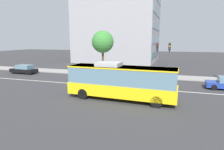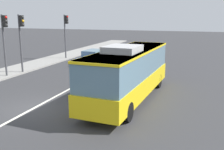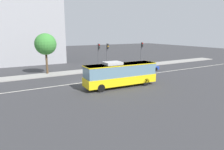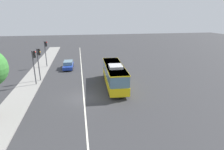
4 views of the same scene
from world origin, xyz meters
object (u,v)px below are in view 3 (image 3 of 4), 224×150
object	(u,v)px
transit_bus	(120,74)
traffic_light_mid_block	(99,52)
street_tree_kerbside_left	(46,44)
traffic_light_near_corner	(142,50)
sedan_blue	(147,67)
traffic_light_far_corner	(107,52)

from	to	relation	value
transit_bus	traffic_light_mid_block	size ratio (longest dim) A/B	1.95
transit_bus	street_tree_kerbside_left	bearing A→B (deg)	119.37
traffic_light_near_corner	street_tree_kerbside_left	xyz separation A→B (m)	(-19.10, 2.12, 1.65)
traffic_light_mid_block	traffic_light_near_corner	bearing A→B (deg)	88.40
traffic_light_near_corner	traffic_light_mid_block	world-z (taller)	same
sedan_blue	transit_bus	bearing A→B (deg)	35.44
sedan_blue	street_tree_kerbside_left	xyz separation A→B (m)	(-17.32, 6.27, 4.49)
traffic_light_near_corner	traffic_light_mid_block	distance (m)	10.07
sedan_blue	traffic_light_mid_block	size ratio (longest dim) A/B	0.88
transit_bus	street_tree_kerbside_left	size ratio (longest dim) A/B	1.43
transit_bus	traffic_light_near_corner	size ratio (longest dim) A/B	1.95
sedan_blue	street_tree_kerbside_left	bearing A→B (deg)	-18.01
transit_bus	traffic_light_mid_block	bearing A→B (deg)	80.92
transit_bus	traffic_light_near_corner	world-z (taller)	traffic_light_near_corner
sedan_blue	traffic_light_near_corner	xyz separation A→B (m)	(1.78, 4.15, 2.84)
transit_bus	traffic_light_mid_block	xyz separation A→B (m)	(2.40, 11.27, 1.75)
transit_bus	sedan_blue	xyz separation A→B (m)	(10.69, 7.08, -1.09)
traffic_light_near_corner	street_tree_kerbside_left	size ratio (longest dim) A/B	0.74
traffic_light_near_corner	traffic_light_mid_block	bearing A→B (deg)	-84.74
traffic_light_mid_block	traffic_light_far_corner	size ratio (longest dim) A/B	1.00
street_tree_kerbside_left	traffic_light_near_corner	bearing A→B (deg)	-6.34
traffic_light_near_corner	traffic_light_far_corner	world-z (taller)	same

